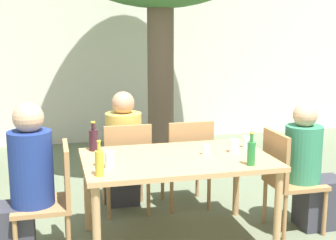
{
  "coord_description": "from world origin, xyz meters",
  "views": [
    {
      "loc": [
        -0.96,
        -3.54,
        1.77
      ],
      "look_at": [
        0.0,
        0.3,
        0.99
      ],
      "focal_mm": 50.0,
      "sensor_mm": 36.0,
      "label": 1
    }
  ],
  "objects_px": {
    "drinking_glass_1": "(110,160)",
    "drinking_glass_3": "(246,142)",
    "patio_chair_2": "(126,163)",
    "person_seated_0": "(21,191)",
    "drinking_glass_2": "(234,146)",
    "patio_chair_0": "(53,195)",
    "person_seated_2": "(123,155)",
    "drinking_glass_0": "(206,150)",
    "wine_bottle_0": "(94,139)",
    "person_seated_1": "(311,173)",
    "dining_table_front": "(177,166)",
    "oil_cruet_2": "(99,162)",
    "drinking_glass_4": "(99,159)",
    "green_bottle_1": "(251,153)",
    "patio_chair_1": "(287,175)",
    "patio_chair_3": "(188,159)"
  },
  "relations": [
    {
      "from": "person_seated_0",
      "to": "person_seated_1",
      "type": "relative_size",
      "value": 1.08
    },
    {
      "from": "person_seated_2",
      "to": "person_seated_1",
      "type": "bearing_deg",
      "value": 148.34
    },
    {
      "from": "patio_chair_1",
      "to": "person_seated_2",
      "type": "relative_size",
      "value": 0.76
    },
    {
      "from": "drinking_glass_0",
      "to": "patio_chair_2",
      "type": "bearing_deg",
      "value": 128.64
    },
    {
      "from": "patio_chair_0",
      "to": "patio_chair_2",
      "type": "bearing_deg",
      "value": 136.05
    },
    {
      "from": "patio_chair_2",
      "to": "person_seated_2",
      "type": "relative_size",
      "value": 0.76
    },
    {
      "from": "dining_table_front",
      "to": "oil_cruet_2",
      "type": "bearing_deg",
      "value": -152.64
    },
    {
      "from": "patio_chair_1",
      "to": "drinking_glass_4",
      "type": "bearing_deg",
      "value": 93.26
    },
    {
      "from": "drinking_glass_2",
      "to": "drinking_glass_4",
      "type": "height_order",
      "value": "drinking_glass_2"
    },
    {
      "from": "dining_table_front",
      "to": "person_seated_0",
      "type": "xyz_separation_m",
      "value": [
        -1.22,
        -0.0,
        -0.11
      ]
    },
    {
      "from": "person_seated_1",
      "to": "person_seated_2",
      "type": "relative_size",
      "value": 0.97
    },
    {
      "from": "drinking_glass_1",
      "to": "drinking_glass_3",
      "type": "height_order",
      "value": "drinking_glass_1"
    },
    {
      "from": "dining_table_front",
      "to": "person_seated_2",
      "type": "relative_size",
      "value": 1.3
    },
    {
      "from": "dining_table_front",
      "to": "drinking_glass_0",
      "type": "bearing_deg",
      "value": 3.75
    },
    {
      "from": "drinking_glass_4",
      "to": "patio_chair_2",
      "type": "bearing_deg",
      "value": 67.72
    },
    {
      "from": "person_seated_1",
      "to": "person_seated_2",
      "type": "height_order",
      "value": "person_seated_2"
    },
    {
      "from": "drinking_glass_1",
      "to": "patio_chair_0",
      "type": "bearing_deg",
      "value": 159.06
    },
    {
      "from": "dining_table_front",
      "to": "drinking_glass_2",
      "type": "relative_size",
      "value": 13.53
    },
    {
      "from": "patio_chair_2",
      "to": "person_seated_0",
      "type": "height_order",
      "value": "person_seated_0"
    },
    {
      "from": "green_bottle_1",
      "to": "person_seated_0",
      "type": "bearing_deg",
      "value": 168.15
    },
    {
      "from": "person_seated_1",
      "to": "oil_cruet_2",
      "type": "distance_m",
      "value": 1.95
    },
    {
      "from": "patio_chair_3",
      "to": "oil_cruet_2",
      "type": "relative_size",
      "value": 3.46
    },
    {
      "from": "patio_chair_0",
      "to": "drinking_glass_1",
      "type": "xyz_separation_m",
      "value": [
        0.43,
        -0.16,
        0.3
      ]
    },
    {
      "from": "patio_chair_2",
      "to": "drinking_glass_3",
      "type": "distance_m",
      "value": 1.16
    },
    {
      "from": "patio_chair_0",
      "to": "patio_chair_3",
      "type": "height_order",
      "value": "same"
    },
    {
      "from": "drinking_glass_0",
      "to": "wine_bottle_0",
      "type": "bearing_deg",
      "value": 158.27
    },
    {
      "from": "drinking_glass_3",
      "to": "green_bottle_1",
      "type": "bearing_deg",
      "value": -109.71
    },
    {
      "from": "patio_chair_2",
      "to": "person_seated_2",
      "type": "xyz_separation_m",
      "value": [
        -0.0,
        0.23,
        0.02
      ]
    },
    {
      "from": "person_seated_2",
      "to": "green_bottle_1",
      "type": "height_order",
      "value": "person_seated_2"
    },
    {
      "from": "patio_chair_1",
      "to": "green_bottle_1",
      "type": "height_order",
      "value": "green_bottle_1"
    },
    {
      "from": "drinking_glass_2",
      "to": "drinking_glass_3",
      "type": "xyz_separation_m",
      "value": [
        0.17,
        0.13,
        -0.01
      ]
    },
    {
      "from": "wine_bottle_0",
      "to": "drinking_glass_3",
      "type": "bearing_deg",
      "value": -9.53
    },
    {
      "from": "green_bottle_1",
      "to": "drinking_glass_3",
      "type": "height_order",
      "value": "green_bottle_1"
    },
    {
      "from": "patio_chair_0",
      "to": "patio_chair_3",
      "type": "xyz_separation_m",
      "value": [
        1.3,
        0.71,
        0.0
      ]
    },
    {
      "from": "person_seated_0",
      "to": "drinking_glass_3",
      "type": "bearing_deg",
      "value": 94.58
    },
    {
      "from": "wine_bottle_0",
      "to": "oil_cruet_2",
      "type": "bearing_deg",
      "value": -91.93
    },
    {
      "from": "person_seated_1",
      "to": "drinking_glass_3",
      "type": "xyz_separation_m",
      "value": [
        -0.56,
        0.15,
        0.28
      ]
    },
    {
      "from": "green_bottle_1",
      "to": "oil_cruet_2",
      "type": "distance_m",
      "value": 1.15
    },
    {
      "from": "person_seated_2",
      "to": "oil_cruet_2",
      "type": "bearing_deg",
      "value": 74.56
    },
    {
      "from": "person_seated_0",
      "to": "patio_chair_1",
      "type": "bearing_deg",
      "value": 90.0
    },
    {
      "from": "patio_chair_0",
      "to": "drinking_glass_3",
      "type": "bearing_deg",
      "value": 95.22
    },
    {
      "from": "drinking_glass_0",
      "to": "drinking_glass_2",
      "type": "height_order",
      "value": "drinking_glass_2"
    },
    {
      "from": "drinking_glass_1",
      "to": "drinking_glass_2",
      "type": "bearing_deg",
      "value": 9.83
    },
    {
      "from": "wine_bottle_0",
      "to": "drinking_glass_2",
      "type": "height_order",
      "value": "wine_bottle_0"
    },
    {
      "from": "patio_chair_0",
      "to": "person_seated_2",
      "type": "xyz_separation_m",
      "value": [
        0.69,
        0.95,
        0.02
      ]
    },
    {
      "from": "person_seated_0",
      "to": "wine_bottle_0",
      "type": "relative_size",
      "value": 4.86
    },
    {
      "from": "person_seated_0",
      "to": "green_bottle_1",
      "type": "relative_size",
      "value": 4.76
    },
    {
      "from": "person_seated_0",
      "to": "person_seated_1",
      "type": "bearing_deg",
      "value": 90.0
    },
    {
      "from": "patio_chair_0",
      "to": "drinking_glass_1",
      "type": "distance_m",
      "value": 0.54
    },
    {
      "from": "drinking_glass_1",
      "to": "drinking_glass_3",
      "type": "bearing_deg",
      "value": 14.26
    }
  ]
}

